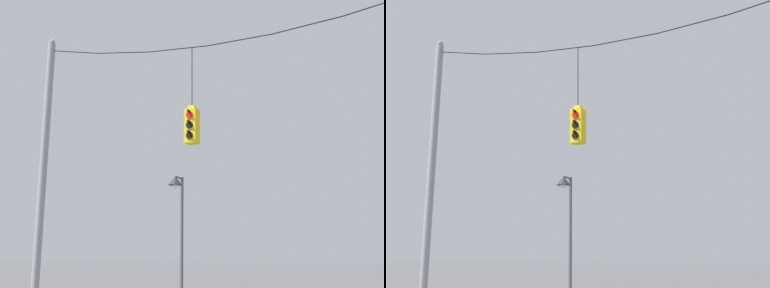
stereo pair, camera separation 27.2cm
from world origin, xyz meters
TOP-DOWN VIEW (x-y plane):
  - utility_pole_left at (-6.60, 0.49)m, footprint 0.25×0.25m
  - span_wire at (-0.00, 0.49)m, footprint 13.21×0.03m
  - traffic_light_near_left_pole at (-1.43, 0.48)m, footprint 0.34×0.46m
  - street_lamp at (-3.53, 4.06)m, footprint 0.51×0.88m

SIDE VIEW (x-z plane):
  - street_lamp at x=-3.53m, z-range 1.26..6.00m
  - utility_pole_left at x=-6.60m, z-range -0.01..9.07m
  - traffic_light_near_left_pole at x=-1.43m, z-range 4.08..6.95m
  - span_wire at x=0.00m, z-range 7.68..8.56m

